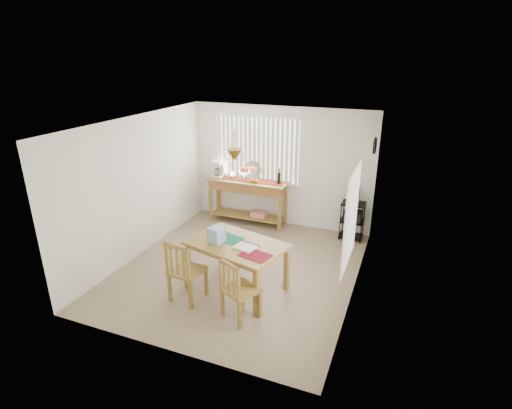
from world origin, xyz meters
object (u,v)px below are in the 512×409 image
at_px(cart_items, 354,196).
at_px(chair_right, 239,290).
at_px(sideboard, 248,191).
at_px(wire_cart, 352,217).
at_px(dining_table, 236,248).
at_px(chair_left, 185,271).

xyz_separation_m(cart_items, chair_right, (-1.08, -3.31, -0.46)).
xyz_separation_m(sideboard, wire_cart, (2.31, 0.02, -0.27)).
xyz_separation_m(sideboard, dining_table, (0.87, -2.54, -0.03)).
height_order(sideboard, chair_left, chair_left).
bearing_deg(dining_table, chair_right, -63.90).
relative_size(sideboard, chair_right, 1.82).
xyz_separation_m(sideboard, cart_items, (2.31, 0.03, 0.19)).
bearing_deg(wire_cart, cart_items, 90.00).
bearing_deg(sideboard, chair_left, -84.84).
xyz_separation_m(wire_cart, chair_left, (-2.03, -3.17, 0.03)).
bearing_deg(dining_table, cart_items, 60.73).
bearing_deg(chair_left, chair_right, -7.96).
height_order(wire_cart, chair_left, chair_left).
bearing_deg(wire_cart, chair_right, -108.09).
distance_m(sideboard, dining_table, 2.69).
relative_size(sideboard, cart_items, 5.45).
height_order(sideboard, cart_items, cart_items).
distance_m(dining_table, chair_right, 0.86).
xyz_separation_m(cart_items, chair_left, (-2.03, -3.17, -0.44)).
height_order(chair_left, chair_right, chair_left).
bearing_deg(chair_left, sideboard, 95.16).
xyz_separation_m(sideboard, chair_right, (1.23, -3.28, -0.27)).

